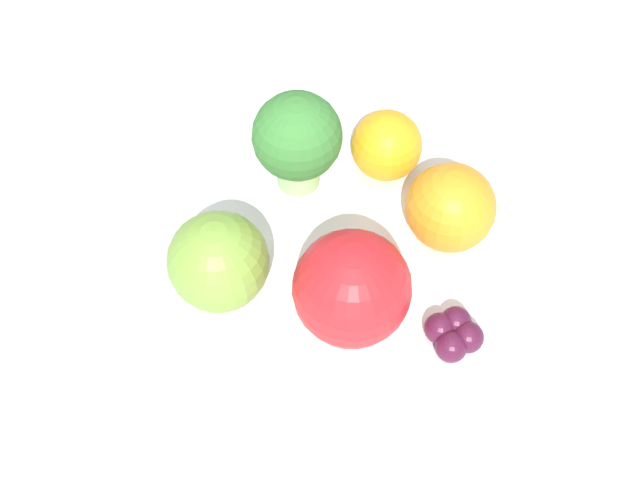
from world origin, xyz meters
TOP-DOWN VIEW (x-y plane):
  - ground_plane at (0.00, 0.00)m, footprint 6.00×6.00m
  - table_surface at (0.00, 0.00)m, footprint 1.20×1.20m
  - bowl at (0.00, 0.00)m, footprint 0.22×0.22m
  - broccoli at (-0.04, -0.03)m, footprint 0.05×0.05m
  - apple_red at (0.04, -0.04)m, footprint 0.05×0.05m
  - apple_green at (0.03, 0.03)m, footprint 0.06×0.06m
  - orange_front at (-0.04, 0.06)m, footprint 0.05×0.05m
  - orange_back at (-0.07, 0.01)m, footprint 0.04×0.04m
  - grape_cluster at (0.02, 0.08)m, footprint 0.03×0.03m

SIDE VIEW (x-z plane):
  - ground_plane at x=0.00m, z-range 0.00..0.00m
  - table_surface at x=0.00m, z-range 0.00..0.02m
  - bowl at x=0.00m, z-range 0.02..0.05m
  - grape_cluster at x=0.02m, z-range 0.05..0.06m
  - orange_back at x=-0.07m, z-range 0.05..0.09m
  - orange_front at x=-0.04m, z-range 0.05..0.09m
  - apple_red at x=0.04m, z-range 0.05..0.10m
  - apple_green at x=0.03m, z-range 0.05..0.11m
  - broccoli at x=-0.04m, z-range 0.05..0.11m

